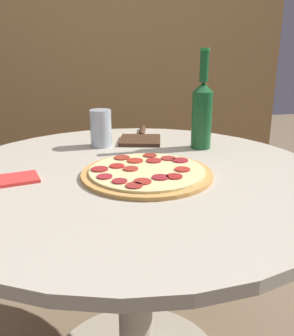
% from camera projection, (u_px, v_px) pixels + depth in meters
% --- Properties ---
extents(table, '(1.03, 1.03, 0.68)m').
position_uv_depth(table, '(134.00, 231.00, 1.04)').
color(table, '#B2A893').
rests_on(table, ground_plane).
extents(fence_panel, '(1.69, 0.04, 1.46)m').
position_uv_depth(fence_panel, '(105.00, 105.00, 1.74)').
color(fence_panel, olive).
rests_on(fence_panel, ground_plane).
extents(pizza, '(0.34, 0.34, 0.02)m').
position_uv_depth(pizza, '(147.00, 172.00, 0.95)').
color(pizza, '#C68E47').
rests_on(pizza, table).
extents(beer_bottle, '(0.06, 0.06, 0.31)m').
position_uv_depth(beer_bottle, '(202.00, 112.00, 1.17)').
color(beer_bottle, '#195628').
rests_on(beer_bottle, table).
extents(pizza_paddle, '(0.16, 0.27, 0.02)m').
position_uv_depth(pizza_paddle, '(141.00, 138.00, 1.30)').
color(pizza_paddle, '#422819').
rests_on(pizza_paddle, table).
extents(drinking_glass, '(0.07, 0.07, 0.12)m').
position_uv_depth(drinking_glass, '(101.00, 128.00, 1.21)').
color(drinking_glass, '#ADBCC6').
rests_on(drinking_glass, table).
extents(napkin, '(0.15, 0.11, 0.01)m').
position_uv_depth(napkin, '(9.00, 180.00, 0.91)').
color(napkin, red).
rests_on(napkin, table).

